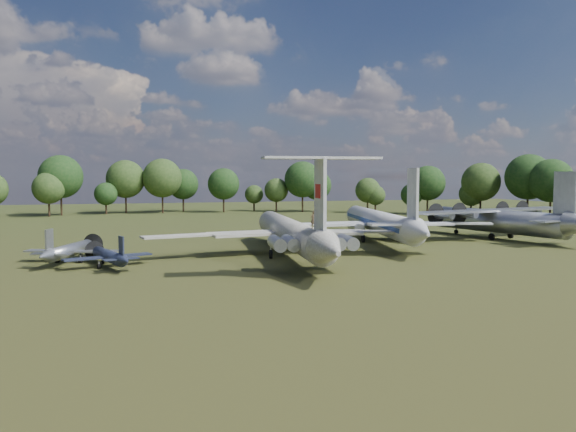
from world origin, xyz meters
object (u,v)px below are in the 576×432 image
object	(u,v)px
il62_airliner	(290,238)
an12_transport	(497,224)
tu104_jet	(379,226)
small_prop_northwest	(70,253)
person_on_il62	(313,220)
small_prop_west	(109,259)

from	to	relation	value
il62_airliner	an12_transport	bearing A→B (deg)	20.36
tu104_jet	small_prop_northwest	world-z (taller)	tu104_jet
an12_transport	person_on_il62	world-z (taller)	person_on_il62
tu104_jet	small_prop_west	size ratio (longest dim) A/B	3.58
small_prop_west	small_prop_northwest	distance (m)	6.84
il62_airliner	an12_transport	xyz separation A→B (m)	(38.31, 9.90, 0.00)
an12_transport	small_prop_northwest	distance (m)	65.35
il62_airliner	person_on_il62	size ratio (longest dim) A/B	25.56
il62_airliner	small_prop_west	world-z (taller)	il62_airliner
an12_transport	tu104_jet	bearing A→B (deg)	162.02
il62_airliner	person_on_il62	world-z (taller)	person_on_il62
tu104_jet	small_prop_northwest	size ratio (longest dim) A/B	3.15
small_prop_west	tu104_jet	bearing A→B (deg)	1.85
il62_airliner	person_on_il62	xyz separation A→B (m)	(-1.35, -13.15, 3.30)
il62_airliner	tu104_jet	size ratio (longest dim) A/B	1.01
an12_transport	small_prop_west	xyz separation A→B (m)	(-60.29, -13.08, -1.39)
small_prop_west	person_on_il62	bearing A→B (deg)	-44.13
an12_transport	small_prop_west	world-z (taller)	an12_transport
tu104_jet	person_on_il62	bearing A→B (deg)	-117.21
il62_airliner	tu104_jet	xyz separation A→B (m)	(18.01, 11.52, 0.01)
small_prop_west	il62_airliner	bearing A→B (deg)	-10.10
an12_transport	small_prop_west	size ratio (longest dim) A/B	2.71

